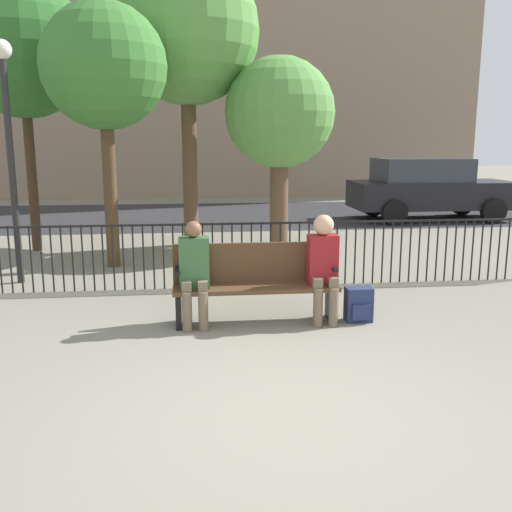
{
  "coord_description": "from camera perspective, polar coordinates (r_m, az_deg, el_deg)",
  "views": [
    {
      "loc": [
        -0.7,
        -4.05,
        2.12
      ],
      "look_at": [
        0.0,
        2.3,
        0.8
      ],
      "focal_mm": 40.0,
      "sensor_mm": 36.0,
      "label": 1
    }
  ],
  "objects": [
    {
      "name": "fence_railing",
      "position": [
        8.21,
        -1.4,
        0.7
      ],
      "size": [
        9.01,
        0.03,
        0.95
      ],
      "color": "black",
      "rests_on": "ground"
    },
    {
      "name": "parked_car_0",
      "position": [
        15.85,
        16.85,
        6.53
      ],
      "size": [
        4.2,
        1.94,
        1.62
      ],
      "color": "black",
      "rests_on": "ground"
    },
    {
      "name": "backpack",
      "position": [
        6.84,
        10.23,
        -4.82
      ],
      "size": [
        0.31,
        0.24,
        0.41
      ],
      "color": "navy",
      "rests_on": "ground"
    },
    {
      "name": "seated_person_0",
      "position": [
        6.47,
        -6.19,
        -1.32
      ],
      "size": [
        0.34,
        0.39,
        1.22
      ],
      "color": "brown",
      "rests_on": "ground"
    },
    {
      "name": "tree_3",
      "position": [
        11.65,
        -6.94,
        21.35
      ],
      "size": [
        2.78,
        2.78,
        5.52
      ],
      "color": "brown",
      "rests_on": "ground"
    },
    {
      "name": "park_bench",
      "position": [
        6.67,
        -0.08,
        -2.4
      ],
      "size": [
        1.91,
        0.45,
        0.92
      ],
      "color": "#4C331E",
      "rests_on": "ground"
    },
    {
      "name": "tree_1",
      "position": [
        11.09,
        2.38,
        13.92
      ],
      "size": [
        2.08,
        2.08,
        3.65
      ],
      "color": "brown",
      "rests_on": "ground"
    },
    {
      "name": "ground_plane",
      "position": [
        4.63,
        3.26,
        -15.61
      ],
      "size": [
        80.0,
        80.0,
        0.0
      ],
      "primitive_type": "plane",
      "color": "gray"
    },
    {
      "name": "tree_2",
      "position": [
        9.8,
        -14.96,
        17.72
      ],
      "size": [
        2.0,
        2.0,
        4.25
      ],
      "color": "#4C3823",
      "rests_on": "ground"
    },
    {
      "name": "lamp_post",
      "position": [
        9.04,
        -23.57,
        11.94
      ],
      "size": [
        0.28,
        0.28,
        3.47
      ],
      "color": "black",
      "rests_on": "ground"
    },
    {
      "name": "tree_0",
      "position": [
        11.72,
        -22.37,
        18.53
      ],
      "size": [
        2.45,
        2.45,
        4.93
      ],
      "color": "#422D1E",
      "rests_on": "ground"
    },
    {
      "name": "street_surface",
      "position": [
        16.21,
        -3.78,
        4.12
      ],
      "size": [
        24.0,
        6.0,
        0.01
      ],
      "color": "#2B2B2D",
      "rests_on": "ground"
    },
    {
      "name": "seated_person_1",
      "position": [
        6.63,
        6.74,
        -0.61
      ],
      "size": [
        0.34,
        0.39,
        1.27
      ],
      "color": "brown",
      "rests_on": "ground"
    }
  ]
}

